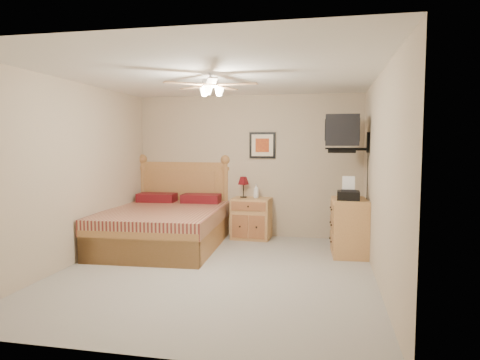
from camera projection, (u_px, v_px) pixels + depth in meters
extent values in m
plane|color=gray|center=(216.00, 272.00, 5.54)|extent=(4.50, 4.50, 0.00)
cube|color=white|center=(215.00, 76.00, 5.32)|extent=(4.00, 4.50, 0.04)
cube|color=tan|center=(248.00, 166.00, 7.62)|extent=(4.00, 0.04, 2.50)
cube|color=tan|center=(139.00, 198.00, 3.23)|extent=(4.00, 0.04, 2.50)
cube|color=tan|center=(73.00, 173.00, 5.82)|extent=(0.04, 4.50, 2.50)
cube|color=tan|center=(380.00, 178.00, 5.03)|extent=(0.04, 4.50, 2.50)
cube|color=#B16F41|center=(251.00, 218.00, 7.44)|extent=(0.68, 0.52, 0.71)
imported|color=white|center=(256.00, 191.00, 7.40)|extent=(0.10, 0.10, 0.25)
cube|color=black|center=(262.00, 145.00, 7.52)|extent=(0.46, 0.04, 0.46)
cube|color=#B77E49|center=(349.00, 227.00, 6.33)|extent=(0.53, 0.74, 0.84)
imported|color=beige|center=(345.00, 196.00, 6.56)|extent=(0.25, 0.32, 0.03)
imported|color=tan|center=(344.00, 194.00, 6.57)|extent=(0.25, 0.30, 0.02)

